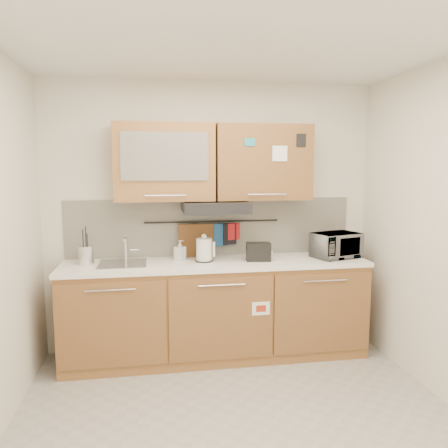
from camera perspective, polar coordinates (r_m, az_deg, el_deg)
name	(u,v)px	position (r m, az deg, el deg)	size (l,w,h in m)	color
floor	(242,429)	(3.32, 2.35, -25.15)	(3.20, 3.20, 0.00)	#9E9993
ceiling	(244,33)	(2.91, 2.65, 23.64)	(3.20, 3.20, 0.00)	white
wall_back	(212,217)	(4.30, -1.62, 0.94)	(3.20, 3.20, 0.00)	silver
base_cabinet	(216,315)	(4.20, -0.99, -11.75)	(2.80, 0.64, 0.88)	#A7733B
countertop	(216,263)	(4.07, -1.00, -5.16)	(2.82, 0.62, 0.04)	white
backsplash	(212,227)	(4.30, -1.59, -0.40)	(2.80, 0.02, 0.56)	silver
upper_cabinets	(214,162)	(4.10, -1.38, 8.05)	(1.82, 0.37, 0.70)	#A7733B
range_hood	(215,207)	(4.04, -1.15, 2.23)	(0.60, 0.46, 0.10)	black
sink	(123,264)	(4.05, -13.07, -5.07)	(0.42, 0.40, 0.26)	silver
utensil_rail	(212,221)	(4.26, -1.53, 0.33)	(0.02, 0.02, 1.30)	black
utensil_crock	(86,255)	(4.09, -17.56, -3.88)	(0.14, 0.14, 0.34)	silver
kettle	(204,250)	(4.04, -2.60, -3.47)	(0.19, 0.19, 0.26)	silver
toaster	(258,252)	(4.08, 4.52, -3.60)	(0.24, 0.16, 0.17)	black
microwave	(336,245)	(4.35, 14.42, -2.70)	(0.43, 0.29, 0.24)	#999999
soap_bottle	(180,250)	(4.13, -5.77, -3.40)	(0.08, 0.09, 0.19)	#999999
cutting_board	(196,246)	(4.26, -3.64, -2.86)	(0.35, 0.03, 0.43)	brown
oven_mitt	(220,235)	(4.27, -0.49, -1.41)	(0.13, 0.03, 0.22)	#1D4D87
dark_pouch	(229,234)	(4.29, 0.71, -1.31)	(0.13, 0.04, 0.21)	black
pot_holder	(234,231)	(4.29, 1.26, -0.98)	(0.13, 0.02, 0.16)	#B4181A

